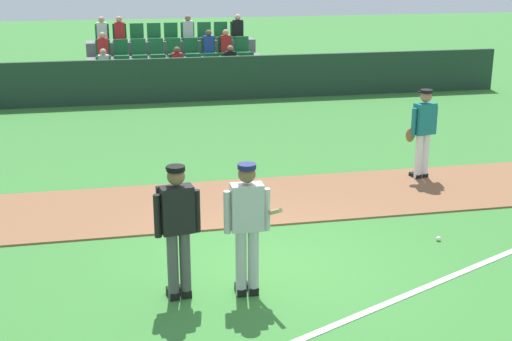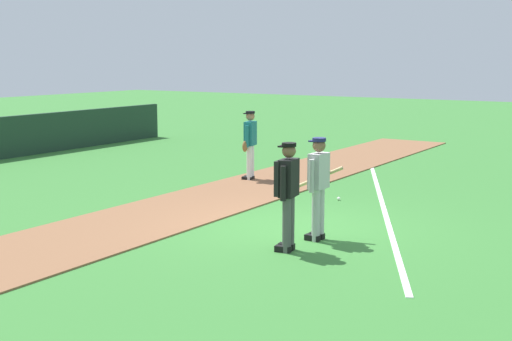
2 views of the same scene
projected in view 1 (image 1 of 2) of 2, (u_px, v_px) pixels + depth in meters
The scene contains 9 objects.
ground_plane at pixel (271, 267), 9.95m from camera, with size 80.00×80.00×0.00m, color #387A33.
infield_dirt_path at pixel (236, 202), 12.51m from camera, with size 28.00×2.46×0.03m, color brown.
foul_line_chalk at pixel (485, 263), 10.07m from camera, with size 12.00×0.10×0.01m, color white.
dugout_fence at pixel (181, 80), 20.84m from camera, with size 20.00×0.16×1.30m, color #1E3828.
stadium_bleachers at pixel (175, 70), 22.60m from camera, with size 5.55×2.95×2.30m.
batter_grey_jersey at pixel (247, 224), 8.87m from camera, with size 0.69×0.78×1.76m.
umpire_home_plate at pixel (177, 224), 8.79m from camera, with size 0.58×0.35×1.76m.
runner_teal_jersey at pixel (423, 131), 13.56m from camera, with size 0.67×0.37×1.76m.
baseball at pixel (439, 239), 10.84m from camera, with size 0.07×0.07×0.07m, color white.
Camera 1 is at (-2.07, -8.87, 4.22)m, focal length 49.74 mm.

